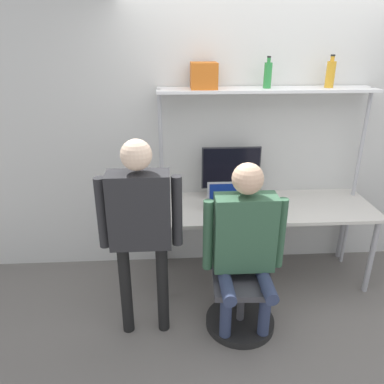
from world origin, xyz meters
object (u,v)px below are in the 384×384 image
at_px(office_chair, 241,294).
at_px(laptop, 226,205).
at_px(person_seated, 245,237).
at_px(bottle_amber, 330,74).
at_px(person_standing, 140,218).
at_px(monitor, 231,171).
at_px(bottle_green, 268,75).
at_px(storage_box, 204,76).
at_px(cell_phone, 256,215).

bearing_deg(office_chair, laptop, 98.31).
xyz_separation_m(person_seated, bottle_amber, (0.84, 0.86, 1.08)).
relative_size(office_chair, bottle_amber, 3.35).
height_order(laptop, office_chair, laptop).
bearing_deg(person_standing, monitor, 47.19).
bearing_deg(office_chair, bottle_green, 70.00).
relative_size(monitor, person_seated, 0.39).
xyz_separation_m(person_standing, bottle_green, (1.07, 0.86, 0.89)).
height_order(laptop, person_seated, person_seated).
bearing_deg(office_chair, person_standing, -176.76).
height_order(monitor, person_seated, person_seated).
bearing_deg(storage_box, person_seated, -74.12).
bearing_deg(bottle_green, bottle_amber, -0.00).
bearing_deg(person_seated, bottle_green, 70.78).
distance_m(monitor, storage_box, 0.89).
height_order(monitor, bottle_green, bottle_green).
distance_m(cell_phone, storage_box, 1.27).
bearing_deg(monitor, office_chair, -91.15).
relative_size(cell_phone, storage_box, 0.68).
distance_m(bottle_green, storage_box, 0.54).
xyz_separation_m(monitor, storage_box, (-0.26, 0.01, 0.86)).
xyz_separation_m(laptop, bottle_green, (0.37, 0.32, 1.06)).
bearing_deg(bottle_amber, monitor, -179.08).
bearing_deg(office_chair, storage_box, 106.80).
relative_size(office_chair, person_standing, 0.57).
distance_m(laptop, person_standing, 0.90).
bearing_deg(monitor, person_standing, -132.81).
bearing_deg(person_standing, office_chair, 3.24).
relative_size(person_standing, storage_box, 7.19).
bearing_deg(storage_box, office_chair, -73.20).
height_order(person_seated, storage_box, storage_box).
distance_m(laptop, office_chair, 0.75).
bearing_deg(laptop, person_standing, -142.34).
relative_size(person_seated, storage_box, 6.32).
xyz_separation_m(person_seated, person_standing, (-0.77, -0.00, 0.19)).
xyz_separation_m(person_standing, storage_box, (0.52, 0.86, 0.89)).
xyz_separation_m(laptop, cell_phone, (0.26, -0.07, -0.07)).
relative_size(monitor, cell_phone, 3.64).
bearing_deg(storage_box, person_standing, -121.25).
distance_m(person_seated, storage_box, 1.40).
xyz_separation_m(monitor, person_seated, (-0.02, -0.85, -0.22)).
distance_m(laptop, cell_phone, 0.27).
distance_m(monitor, cell_phone, 0.49).
height_order(laptop, bottle_amber, bottle_amber).
xyz_separation_m(monitor, person_standing, (-0.79, -0.85, -0.03)).
bearing_deg(bottle_green, cell_phone, -106.25).
xyz_separation_m(monitor, office_chair, (-0.02, -0.80, -0.77)).
distance_m(laptop, storage_box, 1.12).
height_order(cell_phone, bottle_amber, bottle_amber).
relative_size(monitor, bottle_amber, 2.02).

